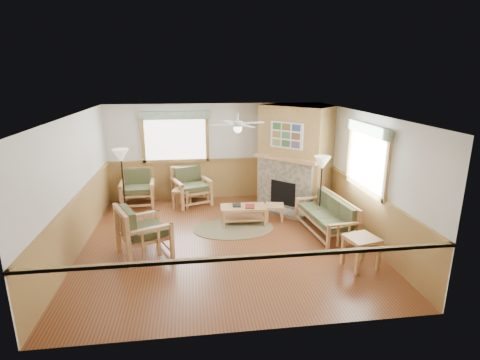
{
  "coord_description": "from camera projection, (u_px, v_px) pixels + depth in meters",
  "views": [
    {
      "loc": [
        -0.67,
        -7.42,
        3.48
      ],
      "look_at": [
        0.4,
        0.7,
        1.15
      ],
      "focal_mm": 28.0,
      "sensor_mm": 36.0,
      "label": 1
    }
  ],
  "objects": [
    {
      "name": "ceiling_fan",
      "position": [
        238.0,
        115.0,
        7.7
      ],
      "size": [
        1.59,
        1.59,
        0.36
      ],
      "primitive_type": null,
      "rotation": [
        0.0,
        0.0,
        0.35
      ],
      "color": "white",
      "rests_on": "ceiling"
    },
    {
      "name": "armchair_back_left",
      "position": [
        138.0,
        188.0,
        10.13
      ],
      "size": [
        0.91,
        0.91,
        0.98
      ],
      "primitive_type": null,
      "rotation": [
        0.0,
        0.0,
        0.05
      ],
      "color": "tan",
      "rests_on": "floor"
    },
    {
      "name": "armchair_back_right",
      "position": [
        192.0,
        186.0,
        10.28
      ],
      "size": [
        1.15,
        1.15,
        1.01
      ],
      "primitive_type": null,
      "rotation": [
        0.0,
        0.0,
        0.34
      ],
      "color": "tan",
      "rests_on": "floor"
    },
    {
      "name": "fireplace",
      "position": [
        295.0,
        157.0,
        9.95
      ],
      "size": [
        3.11,
        3.11,
        2.7
      ],
      "primitive_type": null,
      "rotation": [
        0.0,
        0.0,
        -0.79
      ],
      "color": "olive",
      "rests_on": "floor"
    },
    {
      "name": "footstool",
      "position": [
        275.0,
        212.0,
        9.24
      ],
      "size": [
        0.51,
        0.51,
        0.37
      ],
      "primitive_type": null,
      "rotation": [
        0.0,
        0.0,
        -0.2
      ],
      "color": "tan",
      "rests_on": "floor"
    },
    {
      "name": "book_red",
      "position": [
        250.0,
        206.0,
        8.88
      ],
      "size": [
        0.27,
        0.34,
        0.03
      ],
      "primitive_type": "cube",
      "rotation": [
        0.0,
        0.0,
        -0.19
      ],
      "color": "maroon",
      "rests_on": "coffee_table"
    },
    {
      "name": "ceiling",
      "position": [
        225.0,
        115.0,
        7.37
      ],
      "size": [
        6.0,
        6.0,
        0.01
      ],
      "primitive_type": "cube",
      "color": "white",
      "rests_on": "floor"
    },
    {
      "name": "armchair_left",
      "position": [
        144.0,
        230.0,
        7.37
      ],
      "size": [
        1.2,
        1.2,
        1.02
      ],
      "primitive_type": null,
      "rotation": [
        0.0,
        0.0,
        1.98
      ],
      "color": "tan",
      "rests_on": "floor"
    },
    {
      "name": "sofa",
      "position": [
        325.0,
        216.0,
        8.4
      ],
      "size": [
        1.85,
        0.91,
        0.82
      ],
      "primitive_type": null,
      "rotation": [
        0.0,
        0.0,
        -1.47
      ],
      "color": "tan",
      "rests_on": "floor"
    },
    {
      "name": "end_table_sofa",
      "position": [
        361.0,
        252.0,
        6.91
      ],
      "size": [
        0.65,
        0.63,
        0.61
      ],
      "primitive_type": null,
      "rotation": [
        0.0,
        0.0,
        0.24
      ],
      "color": "tan",
      "rests_on": "floor"
    },
    {
      "name": "book_dark",
      "position": [
        237.0,
        205.0,
        8.96
      ],
      "size": [
        0.22,
        0.29,
        0.03
      ],
      "primitive_type": "cube",
      "rotation": [
        0.0,
        0.0,
        -0.08
      ],
      "color": "black",
      "rests_on": "coffee_table"
    },
    {
      "name": "floor_lamp_left",
      "position": [
        123.0,
        183.0,
        9.33
      ],
      "size": [
        0.43,
        0.43,
        1.72
      ],
      "primitive_type": null,
      "rotation": [
        0.0,
        0.0,
        -0.1
      ],
      "color": "black",
      "rests_on": "floor"
    },
    {
      "name": "wall_front",
      "position": [
        247.0,
        243.0,
        4.88
      ],
      "size": [
        6.0,
        0.02,
        2.7
      ],
      "primitive_type": "cube",
      "color": "silver",
      "rests_on": "floor"
    },
    {
      "name": "window_right",
      "position": [
        371.0,
        122.0,
        7.6
      ],
      "size": [
        0.16,
        1.9,
        1.5
      ],
      "primitive_type": null,
      "color": "white",
      "rests_on": "wall_right"
    },
    {
      "name": "floor",
      "position": [
        226.0,
        241.0,
        8.11
      ],
      "size": [
        6.0,
        6.0,
        0.01
      ],
      "primitive_type": "cube",
      "color": "brown",
      "rests_on": "ground"
    },
    {
      "name": "braided_rug",
      "position": [
        233.0,
        228.0,
        8.72
      ],
      "size": [
        2.37,
        2.37,
        0.01
      ],
      "primitive_type": "cylinder",
      "rotation": [
        0.0,
        0.0,
        -0.32
      ],
      "color": "brown",
      "rests_on": "floor"
    },
    {
      "name": "coffee_table",
      "position": [
        243.0,
        215.0,
        8.98
      ],
      "size": [
        1.09,
        0.57,
        0.43
      ],
      "primitive_type": null,
      "rotation": [
        0.0,
        0.0,
        -0.03
      ],
      "color": "tan",
      "rests_on": "floor"
    },
    {
      "name": "wall_left",
      "position": [
        74.0,
        186.0,
        7.36
      ],
      "size": [
        0.02,
        6.0,
        2.7
      ],
      "primitive_type": "cube",
      "color": "silver",
      "rests_on": "floor"
    },
    {
      "name": "window_back",
      "position": [
        174.0,
        110.0,
        10.1
      ],
      "size": [
        1.9,
        0.16,
        1.5
      ],
      "primitive_type": null,
      "color": "white",
      "rests_on": "wall_back"
    },
    {
      "name": "wall_back",
      "position": [
        215.0,
        152.0,
        10.6
      ],
      "size": [
        6.0,
        0.02,
        2.7
      ],
      "primitive_type": "cube",
      "color": "silver",
      "rests_on": "floor"
    },
    {
      "name": "end_table_chairs",
      "position": [
        182.0,
        198.0,
        10.07
      ],
      "size": [
        0.53,
        0.52,
        0.5
      ],
      "primitive_type": null,
      "rotation": [
        0.0,
        0.0,
        -0.23
      ],
      "color": "tan",
      "rests_on": "floor"
    },
    {
      "name": "floor_lamp_right",
      "position": [
        321.0,
        191.0,
        8.76
      ],
      "size": [
        0.44,
        0.44,
        1.67
      ],
      "primitive_type": null,
      "rotation": [
        0.0,
        0.0,
        -0.15
      ],
      "color": "black",
      "rests_on": "floor"
    },
    {
      "name": "wainscot",
      "position": [
        226.0,
        217.0,
        7.96
      ],
      "size": [
        6.0,
        6.0,
        1.1
      ],
      "primitive_type": null,
      "color": "olive",
      "rests_on": "floor"
    },
    {
      "name": "wall_right",
      "position": [
        363.0,
        176.0,
        8.12
      ],
      "size": [
        0.02,
        6.0,
        2.7
      ],
      "primitive_type": "cube",
      "color": "silver",
      "rests_on": "floor"
    }
  ]
}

